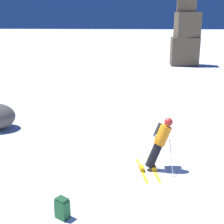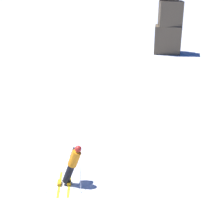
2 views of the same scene
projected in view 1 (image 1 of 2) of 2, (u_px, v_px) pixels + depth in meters
The scene contains 4 objects.
ground_plane at pixel (126, 169), 9.42m from camera, with size 300.00×300.00×0.00m, color white.
skier at pixel (159, 141), 9.18m from camera, with size 1.26×1.66×1.66m.
rock_pillar at pixel (186, 32), 30.12m from camera, with size 2.60×2.29×7.77m.
spare_backpack at pixel (62, 208), 7.04m from camera, with size 0.37×0.34×0.50m.
Camera 1 is at (0.33, -8.55, 4.33)m, focal length 50.00 mm.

